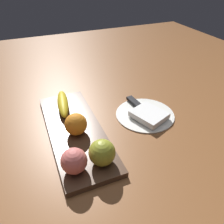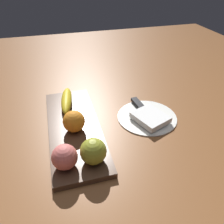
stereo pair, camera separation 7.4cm
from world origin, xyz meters
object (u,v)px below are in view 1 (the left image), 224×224
Objects in this scene: dinner_plate at (145,114)px; knife at (137,105)px; fruit_tray at (75,131)px; orange_near_apple at (76,124)px; banana at (63,103)px; folded_napkin at (149,115)px; apple at (102,153)px; peach at (74,161)px.

knife is (-0.05, -0.00, 0.01)m from dinner_plate.
dinner_plate is (0.00, 0.26, -0.01)m from fruit_tray.
fruit_tray is 2.52× the size of knife.
fruit_tray is 0.26m from knife.
banana is at bearing -177.00° from orange_near_apple.
folded_napkin reaches higher than dinner_plate.
banana is (-0.13, -0.01, 0.03)m from fruit_tray.
folded_napkin is at bearing 84.20° from fruit_tray.
knife is at bearing 134.50° from apple.
banana reaches higher than fruit_tray.
dinner_plate is 0.03m from folded_napkin.
fruit_tray is at bearing -179.23° from orange_near_apple.
dinner_plate is at bearing 72.12° from banana.
apple reaches higher than banana.
orange_near_apple reaches higher than peach.
orange_near_apple is (-0.14, -0.03, -0.00)m from apple.
orange_near_apple is 0.38× the size of knife.
banana is 1.56× the size of folded_napkin.
apple is 0.40× the size of knife.
dinner_plate is 1.18× the size of knife.
peach is at bearing 1.82° from banana.
fruit_tray is 0.18m from apple.
dinner_plate is (-0.17, 0.30, -0.05)m from peach.
apple is at bearing 12.58° from orange_near_apple.
dinner_plate is at bearing 95.17° from orange_near_apple.
dinner_plate is 0.05m from knife.
peach is 0.34m from folded_napkin.
fruit_tray is at bearing -90.00° from dinner_plate.
apple is 0.15m from orange_near_apple.
orange_near_apple is 0.33× the size of dinner_plate.
folded_napkin is (-0.14, 0.23, -0.04)m from apple.
dinner_plate is (-0.17, 0.23, -0.05)m from apple.
knife is (-0.08, 0.26, -0.04)m from orange_near_apple.
folded_napkin reaches higher than knife.
knife is at bearing 106.56° from orange_near_apple.
orange_near_apple is (0.02, 0.00, 0.04)m from fruit_tray.
banana is 0.16m from orange_near_apple.
fruit_tray is 6.32× the size of apple.
folded_napkin is at bearing 121.67° from apple.
dinner_plate is (-0.02, 0.26, -0.05)m from orange_near_apple.
peach reaches higher than folded_napkin.
orange_near_apple reaches higher than fruit_tray.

